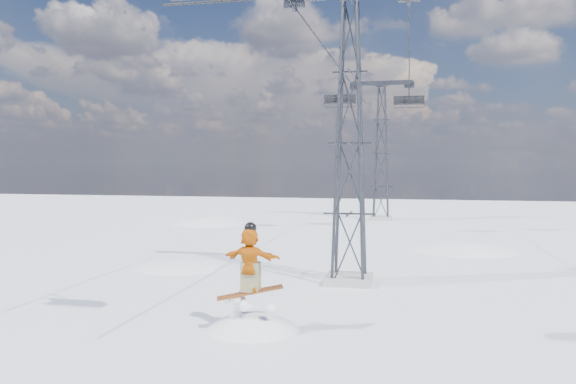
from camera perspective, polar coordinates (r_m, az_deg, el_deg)
name	(u,v)px	position (r m, az deg, el deg)	size (l,w,h in m)	color
ground	(285,347)	(14.96, -0.31, -15.49)	(120.00, 120.00, 0.00)	white
snow_terrain	(284,382)	(38.71, -0.38, -18.73)	(39.00, 37.00, 22.00)	white
lift_tower_near	(350,144)	(21.98, 6.28, 4.87)	(5.20, 1.80, 11.43)	#999999
lift_tower_far	(381,154)	(46.91, 9.45, 3.84)	(5.20, 1.80, 11.43)	#999999
haul_cables	(371,58)	(33.98, 8.40, 13.32)	(4.46, 51.00, 0.06)	black
snowboarder_jump	(253,384)	(17.06, -3.55, -18.89)	(4.40, 4.40, 7.04)	white
lift_chair_mid	(409,101)	(38.59, 12.18, 9.03)	(2.02, 0.58, 2.51)	black
lift_chair_far	(340,100)	(37.07, 5.27, 9.28)	(2.06, 0.59, 2.55)	black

